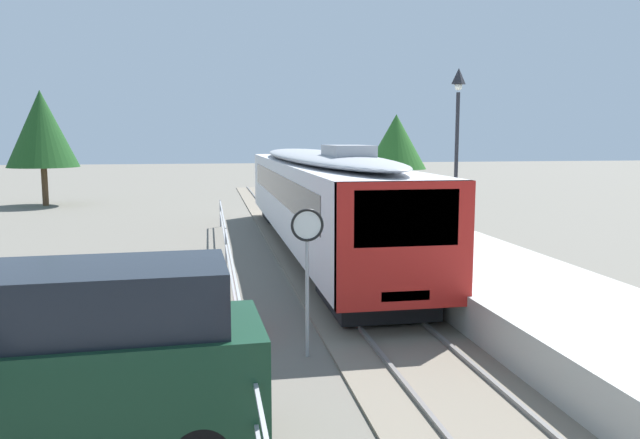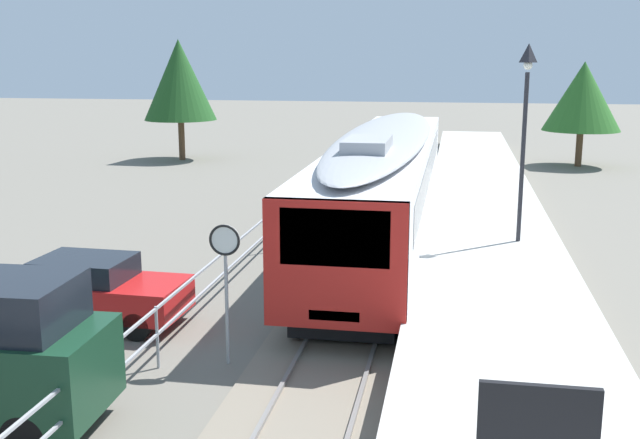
# 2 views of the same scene
# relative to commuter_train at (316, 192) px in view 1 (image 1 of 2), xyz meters

# --- Properties ---
(ground_plane) EXTENTS (160.00, 160.00, 0.00)m
(ground_plane) POSITION_rel_commuter_train_xyz_m (-3.00, -1.22, -2.15)
(ground_plane) COLOR #6B665B
(track_rails) EXTENTS (3.20, 60.00, 0.14)m
(track_rails) POSITION_rel_commuter_train_xyz_m (0.00, -1.22, -2.12)
(track_rails) COLOR slate
(track_rails) RESTS_ON ground
(commuter_train) EXTENTS (2.82, 20.94, 3.74)m
(commuter_train) POSITION_rel_commuter_train_xyz_m (0.00, 0.00, 0.00)
(commuter_train) COLOR silver
(commuter_train) RESTS_ON track_rails
(station_platform) EXTENTS (3.90, 60.00, 0.90)m
(station_platform) POSITION_rel_commuter_train_xyz_m (3.25, -1.22, -1.70)
(station_platform) COLOR #B7B5AD
(station_platform) RESTS_ON ground
(platform_lamp_mid_platform) EXTENTS (0.34, 0.34, 5.35)m
(platform_lamp_mid_platform) POSITION_rel_commuter_train_xyz_m (4.00, -3.14, 2.47)
(platform_lamp_mid_platform) COLOR #232328
(platform_lamp_mid_platform) RESTS_ON station_platform
(speed_limit_sign) EXTENTS (0.61, 0.10, 2.81)m
(speed_limit_sign) POSITION_rel_commuter_train_xyz_m (-2.04, -10.78, -0.03)
(speed_limit_sign) COLOR #9EA0A5
(speed_limit_sign) RESTS_ON ground
(carpark_fence) EXTENTS (0.06, 36.06, 1.25)m
(carpark_fence) POSITION_rel_commuter_train_xyz_m (-3.30, -11.22, -1.24)
(carpark_fence) COLOR #9EA0A5
(carpark_fence) RESTS_ON ground
(parked_van_dark_green) EXTENTS (4.97, 2.14, 2.51)m
(parked_van_dark_green) POSITION_rel_commuter_train_xyz_m (-5.52, -13.95, -0.86)
(parked_van_dark_green) COLOR #143823
(parked_van_dark_green) RESTS_ON ground
(parked_hatchback_red) EXTENTS (4.05, 1.89, 1.53)m
(parked_hatchback_red) POSITION_rel_commuter_train_xyz_m (-5.66, -9.09, -1.36)
(parked_hatchback_red) COLOR red
(parked_hatchback_red) RESTS_ON ground
(tree_behind_carpark) EXTENTS (4.17, 4.17, 5.68)m
(tree_behind_carpark) POSITION_rel_commuter_train_xyz_m (8.89, 19.09, 1.66)
(tree_behind_carpark) COLOR brown
(tree_behind_carpark) RESTS_ON ground
(tree_behind_station_far) EXTENTS (4.15, 4.15, 6.92)m
(tree_behind_station_far) POSITION_rel_commuter_train_xyz_m (-13.57, 17.83, 2.46)
(tree_behind_station_far) COLOR brown
(tree_behind_station_far) RESTS_ON ground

